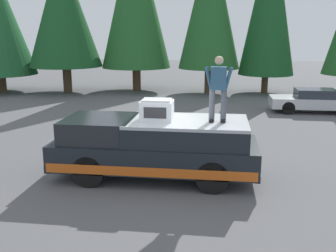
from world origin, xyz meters
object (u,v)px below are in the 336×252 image
compressor_unit (157,110)px  person_on_truck_bed (218,87)px  pickup_truck (155,147)px  parked_car_silver (313,101)px

compressor_unit → person_on_truck_bed: person_on_truck_bed is taller
pickup_truck → compressor_unit: 1.06m
parked_car_silver → person_on_truck_bed: bearing=154.8°
parked_car_silver → pickup_truck: bearing=147.2°
pickup_truck → person_on_truck_bed: bearing=-92.8°
person_on_truck_bed → parked_car_silver: 11.20m
pickup_truck → parked_car_silver: (9.89, -6.37, -0.29)m
pickup_truck → compressor_unit: bearing=-141.0°
pickup_truck → person_on_truck_bed: (-0.08, -1.66, 1.68)m
compressor_unit → parked_car_silver: bearing=-32.2°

